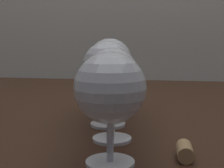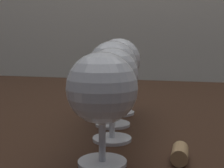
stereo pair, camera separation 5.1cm
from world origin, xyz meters
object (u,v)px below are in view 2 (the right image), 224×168
object	(u,v)px
wine_glass_pinot	(102,90)
wine_glass_rose	(113,67)
wine_glass_cabernet	(119,62)
wine_glass_port	(112,77)
cork	(180,154)

from	to	relation	value
wine_glass_pinot	wine_glass_rose	distance (m)	0.19
wine_glass_pinot	wine_glass_cabernet	xyz separation A→B (m)	(-0.04, 0.28, 0.01)
wine_glass_pinot	wine_glass_port	size ratio (longest dim) A/B	0.99
wine_glass_pinot	wine_glass_port	world-z (taller)	wine_glass_port
wine_glass_rose	cork	distance (m)	0.22
wine_glass_rose	cork	xyz separation A→B (m)	(0.13, -0.15, -0.10)
wine_glass_port	wine_glass_cabernet	world-z (taller)	wine_glass_cabernet
wine_glass_port	cork	distance (m)	0.16
cork	wine_glass_pinot	bearing A→B (deg)	-160.98
wine_glass_port	wine_glass_rose	size ratio (longest dim) A/B	0.94
wine_glass_port	wine_glass_cabernet	size ratio (longest dim) A/B	0.92
cork	wine_glass_rose	bearing A→B (deg)	129.96
wine_glass_port	cork	size ratio (longest dim) A/B	3.50
wine_glass_rose	wine_glass_pinot	bearing A→B (deg)	-80.36
wine_glass_cabernet	wine_glass_port	bearing A→B (deg)	-80.60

